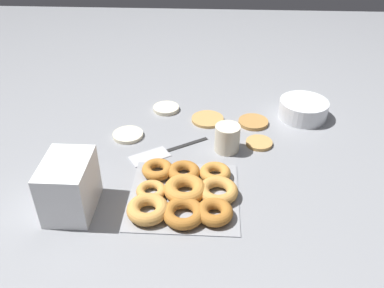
% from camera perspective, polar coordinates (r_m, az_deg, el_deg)
% --- Properties ---
extents(ground_plane, '(3.00, 3.00, 0.00)m').
position_cam_1_polar(ground_plane, '(1.32, 0.66, 0.22)').
color(ground_plane, gray).
extents(pancake_0, '(0.10, 0.10, 0.01)m').
position_cam_1_polar(pancake_0, '(1.43, 8.59, 3.07)').
color(pancake_0, '#B27F42').
rests_on(pancake_0, ground_plane).
extents(pancake_1, '(0.09, 0.09, 0.01)m').
position_cam_1_polar(pancake_1, '(1.50, -3.66, 5.01)').
color(pancake_1, beige).
rests_on(pancake_1, ground_plane).
extents(pancake_2, '(0.08, 0.08, 0.01)m').
position_cam_1_polar(pancake_2, '(1.32, 9.41, 0.06)').
color(pancake_2, tan).
rests_on(pancake_2, ground_plane).
extents(pancake_3, '(0.11, 0.11, 0.01)m').
position_cam_1_polar(pancake_3, '(1.43, 2.21, 3.50)').
color(pancake_3, tan).
rests_on(pancake_3, ground_plane).
extents(pancake_4, '(0.10, 0.10, 0.01)m').
position_cam_1_polar(pancake_4, '(1.36, -8.97, 1.28)').
color(pancake_4, beige).
rests_on(pancake_4, ground_plane).
extents(donut_tray, '(0.29, 0.28, 0.04)m').
position_cam_1_polar(donut_tray, '(1.09, -0.99, -6.88)').
color(donut_tray, '#93969B').
rests_on(donut_tray, ground_plane).
extents(batter_bowl, '(0.17, 0.17, 0.06)m').
position_cam_1_polar(batter_bowl, '(1.49, 15.33, 4.74)').
color(batter_bowl, white).
rests_on(batter_bowl, ground_plane).
extents(container_stack, '(0.12, 0.16, 0.15)m').
position_cam_1_polar(container_stack, '(1.07, -16.84, -5.67)').
color(container_stack, white).
rests_on(container_stack, ground_plane).
extents(paper_cup, '(0.08, 0.08, 0.09)m').
position_cam_1_polar(paper_cup, '(1.26, 4.97, 0.82)').
color(paper_cup, beige).
rests_on(paper_cup, ground_plane).
extents(spatula, '(0.24, 0.17, 0.01)m').
position_cam_1_polar(spatula, '(1.27, -4.75, -1.32)').
color(spatula, black).
rests_on(spatula, ground_plane).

